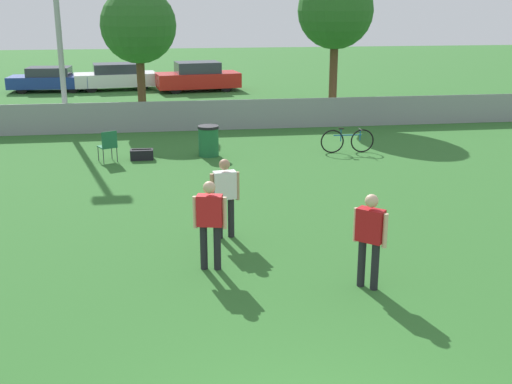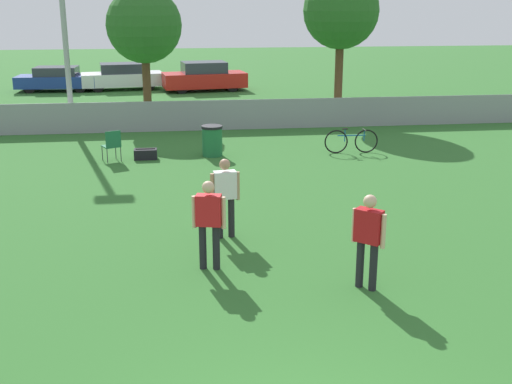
% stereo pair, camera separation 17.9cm
% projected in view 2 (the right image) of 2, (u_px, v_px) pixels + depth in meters
% --- Properties ---
extents(fence_backline, '(26.23, 0.07, 1.21)m').
position_uv_depth(fence_backline, '(207.00, 115.00, 23.38)').
color(fence_backline, gray).
rests_on(fence_backline, ground_plane).
extents(light_pole, '(0.90, 0.36, 7.65)m').
position_uv_depth(light_pole, '(62.00, 1.00, 22.66)').
color(light_pole, '#9E9EA3').
rests_on(light_pole, ground_plane).
extents(tree_near_pole, '(2.89, 2.89, 5.11)m').
position_uv_depth(tree_near_pole, '(144.00, 26.00, 24.47)').
color(tree_near_pole, '#4C331E').
rests_on(tree_near_pole, ground_plane).
extents(tree_far_right, '(2.93, 2.93, 5.66)m').
position_uv_depth(tree_far_right, '(341.00, 11.00, 24.64)').
color(tree_far_right, '#4C331E').
rests_on(tree_far_right, ground_plane).
extents(player_thrower_red, '(0.47, 0.46, 1.62)m').
position_uv_depth(player_thrower_red, '(368.00, 235.00, 10.37)').
color(player_thrower_red, black).
rests_on(player_thrower_red, ground_plane).
extents(player_receiver_white, '(0.59, 0.28, 1.62)m').
position_uv_depth(player_receiver_white, '(225.00, 192.00, 12.67)').
color(player_receiver_white, black).
rests_on(player_receiver_white, ground_plane).
extents(player_defender_red, '(0.58, 0.31, 1.62)m').
position_uv_depth(player_defender_red, '(209.00, 218.00, 11.15)').
color(player_defender_red, black).
rests_on(player_defender_red, ground_plane).
extents(frisbee_disc, '(0.28, 0.28, 0.03)m').
position_uv_depth(frisbee_disc, '(375.00, 225.00, 13.57)').
color(frisbee_disc, yellow).
rests_on(frisbee_disc, ground_plane).
extents(folding_chair_sideline, '(0.62, 0.62, 0.94)m').
position_uv_depth(folding_chair_sideline, '(112.00, 144.00, 18.84)').
color(folding_chair_sideline, '#333338').
rests_on(folding_chair_sideline, ground_plane).
extents(bicycle_sideline, '(1.69, 0.44, 0.79)m').
position_uv_depth(bicycle_sideline, '(351.00, 141.00, 19.93)').
color(bicycle_sideline, black).
rests_on(bicycle_sideline, ground_plane).
extents(trash_bin, '(0.64, 0.64, 0.93)m').
position_uv_depth(trash_bin, '(212.00, 141.00, 19.56)').
color(trash_bin, '#1E6638').
rests_on(trash_bin, ground_plane).
extents(gear_bag_sideline, '(0.68, 0.37, 0.33)m').
position_uv_depth(gear_bag_sideline, '(146.00, 154.00, 19.23)').
color(gear_bag_sideline, black).
rests_on(gear_bag_sideline, ground_plane).
extents(parked_car_blue, '(4.15, 1.91, 1.26)m').
position_uv_depth(parked_car_blue, '(57.00, 79.00, 33.52)').
color(parked_car_blue, black).
rests_on(parked_car_blue, ground_plane).
extents(parked_car_white, '(4.43, 2.38, 1.38)m').
position_uv_depth(parked_car_white, '(122.00, 77.00, 34.07)').
color(parked_car_white, black).
rests_on(parked_car_white, ground_plane).
extents(parked_car_red, '(4.49, 2.39, 1.50)m').
position_uv_depth(parked_car_red, '(204.00, 77.00, 33.56)').
color(parked_car_red, black).
rests_on(parked_car_red, ground_plane).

